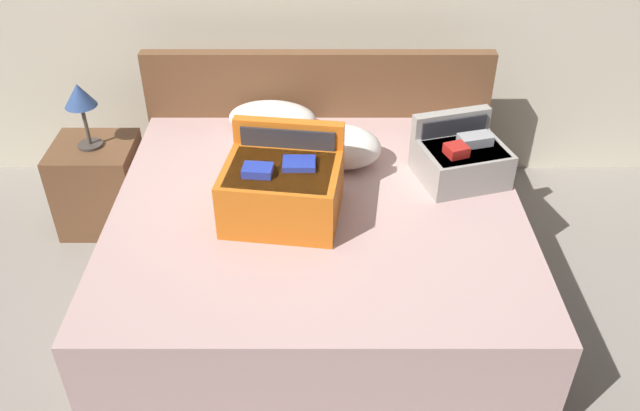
{
  "coord_description": "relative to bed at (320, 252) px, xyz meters",
  "views": [
    {
      "loc": [
        0.01,
        -2.07,
        2.33
      ],
      "look_at": [
        0.0,
        0.27,
        0.65
      ],
      "focal_mm": 37.18,
      "sensor_mm": 36.0,
      "label": 1
    }
  ],
  "objects": [
    {
      "name": "pillow_near_headboard",
      "position": [
        -0.25,
        0.7,
        0.36
      ],
      "size": [
        0.49,
        0.32,
        0.17
      ],
      "primitive_type": "ellipsoid",
      "rotation": [
        0.0,
        0.0,
        -0.09
      ],
      "color": "white",
      "rests_on": "bed"
    },
    {
      "name": "pillow_center_head",
      "position": [
        0.12,
        0.36,
        0.38
      ],
      "size": [
        0.42,
        0.32,
        0.21
      ],
      "primitive_type": "ellipsoid",
      "rotation": [
        0.0,
        0.0,
        -0.17
      ],
      "color": "white",
      "rests_on": "bed"
    },
    {
      "name": "hard_case_medium",
      "position": [
        0.69,
        0.25,
        0.38
      ],
      "size": [
        0.47,
        0.44,
        0.29
      ],
      "rotation": [
        0.0,
        0.0,
        0.28
      ],
      "color": "gray",
      "rests_on": "bed"
    },
    {
      "name": "table_lamp",
      "position": [
        -1.22,
        0.61,
        0.51
      ],
      "size": [
        0.17,
        0.17,
        0.36
      ],
      "color": "#3F3833",
      "rests_on": "nightstand"
    },
    {
      "name": "headboard",
      "position": [
        0.0,
        0.9,
        0.19
      ],
      "size": [
        1.93,
        0.08,
        0.92
      ],
      "primitive_type": "cube",
      "color": "brown",
      "rests_on": "ground"
    },
    {
      "name": "nightstand",
      "position": [
        -1.22,
        0.61,
        -0.02
      ],
      "size": [
        0.44,
        0.4,
        0.51
      ],
      "primitive_type": "cube",
      "color": "brown",
      "rests_on": "ground"
    },
    {
      "name": "bed",
      "position": [
        0.0,
        0.0,
        0.0
      ],
      "size": [
        1.89,
        1.72,
        0.55
      ],
      "primitive_type": "cube",
      "color": "#BC9993",
      "rests_on": "ground"
    },
    {
      "name": "hard_case_large",
      "position": [
        -0.16,
        -0.06,
        0.42
      ],
      "size": [
        0.55,
        0.49,
        0.38
      ],
      "rotation": [
        0.0,
        0.0,
        -0.13
      ],
      "color": "#D16619",
      "rests_on": "bed"
    },
    {
      "name": "ground_plane",
      "position": [
        0.0,
        -0.4,
        -0.27
      ],
      "size": [
        12.0,
        12.0,
        0.0
      ],
      "primitive_type": "plane",
      "color": "gray"
    }
  ]
}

